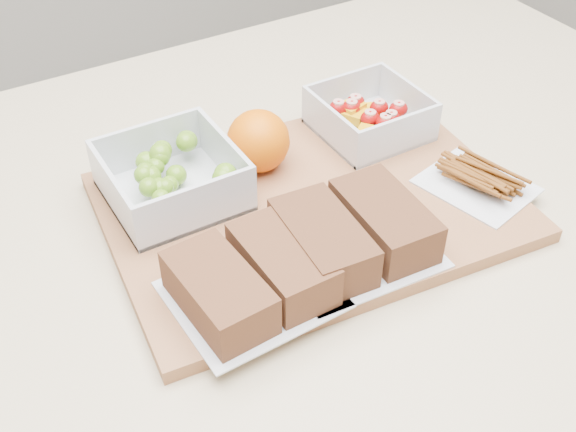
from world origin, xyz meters
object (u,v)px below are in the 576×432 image
Objects in this scene: cutting_board at (310,207)px; sandwich_bag_left at (251,279)px; fruit_container at (369,117)px; pretzel_bag at (478,177)px; grape_container at (173,177)px; orange at (258,141)px; sandwich_bag_center at (354,232)px.

sandwich_bag_left reaches higher than cutting_board.
pretzel_bag is (0.04, -0.15, -0.01)m from fruit_container.
grape_container is 0.89× the size of sandwich_bag_left.
pretzel_bag is at bearing -39.21° from orange.
grape_container reaches higher than cutting_board.
sandwich_bag_center is (0.01, -0.17, -0.01)m from orange.
orange reaches higher than cutting_board.
fruit_container reaches higher than sandwich_bag_center.
fruit_container is (0.25, -0.01, -0.00)m from grape_container.
fruit_container is 0.15m from pretzel_bag.
cutting_board is 3.19× the size of grape_container.
sandwich_bag_center is 0.17m from pretzel_bag.
grape_container is 1.13× the size of fruit_container.
fruit_container is at bearing -1.39° from grape_container.
grape_container is at bearing 151.84° from pretzel_bag.
grape_container is at bearing 90.19° from sandwich_bag_left.
cutting_board is at bearing -35.15° from grape_container.
orange is 0.47× the size of sandwich_bag_left.
grape_container reaches higher than pretzel_bag.
grape_container is 0.33m from pretzel_bag.
orange is 0.53× the size of pretzel_bag.
sandwich_bag_center is at bearing -129.60° from fruit_container.
sandwich_bag_center reaches higher than sandwich_bag_left.
orange is at bearing 140.79° from pretzel_bag.
sandwich_bag_center is (0.11, -0.17, -0.00)m from grape_container.
sandwich_bag_center is at bearing -55.74° from grape_container.
cutting_board is 6.04× the size of orange.
sandwich_bag_center is at bearing 2.10° from sandwich_bag_left.
grape_container is 0.25m from fruit_container.
cutting_board is 0.15m from fruit_container.
orange is at bearing 59.30° from sandwich_bag_left.
orange is (-0.02, 0.08, 0.04)m from cutting_board.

